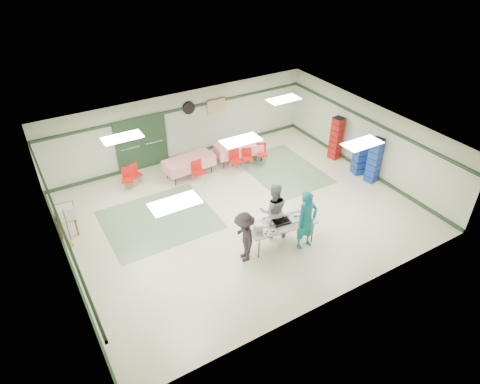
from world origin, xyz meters
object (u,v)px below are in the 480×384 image
crate_stack_red (336,138)px  printer_table (65,213)px  chair_b (235,158)px  chair_d (198,169)px  chair_a (247,156)px  chair_loose_b (128,176)px  office_printer (66,212)px  crate_stack_blue_b (374,161)px  serving_table (282,224)px  broom (67,226)px  volunteer_teal (307,220)px  chair_c (261,151)px  volunteer_grey (273,210)px  dining_table_b (189,162)px  dining_table_a (240,148)px  volunteer_dark (244,237)px  chair_loose_a (134,173)px  crate_stack_blue_a (360,157)px

crate_stack_red → printer_table: crate_stack_red is taller
chair_b → chair_d: 1.58m
chair_a → chair_loose_b: chair_loose_b is taller
office_printer → crate_stack_blue_b: bearing=-8.2°
serving_table → broom: 6.33m
volunteer_teal → broom: bearing=147.6°
chair_b → chair_c: bearing=2.5°
chair_b → office_printer: office_printer is taller
volunteer_grey → dining_table_b: bearing=-55.5°
chair_c → printer_table: chair_c is taller
dining_table_a → crate_stack_blue_b: bearing=-39.8°
volunteer_dark → crate_stack_red: bearing=132.2°
chair_c → crate_stack_blue_b: bearing=-28.1°
crate_stack_blue_b → chair_loose_b: bearing=152.8°
serving_table → volunteer_teal: 0.75m
volunteer_teal → chair_loose_a: 6.72m
dining_table_a → chair_loose_a: 4.19m
chair_d → office_printer: office_printer is taller
serving_table → dining_table_b: bearing=105.2°
printer_table → broom: (-0.08, -0.74, 0.04)m
chair_c → chair_d: 2.77m
dining_table_b → crate_stack_blue_b: 6.78m
dining_table_a → office_printer: (-6.88, -1.43, 0.37)m
dining_table_a → volunteer_dark: bearing=-111.3°
dining_table_b → crate_stack_red: (5.62, -1.72, 0.31)m
volunteer_teal → chair_d: size_ratio=2.17×
volunteer_dark → chair_a: (2.78, 4.40, -0.31)m
office_printer → chair_c: bearing=11.1°
chair_a → printer_table: size_ratio=0.83×
chair_d → chair_loose_a: (-2.04, 1.04, -0.05)m
chair_a → crate_stack_red: crate_stack_red is taller
dining_table_a → dining_table_b: size_ratio=1.04×
serving_table → chair_loose_b: bearing=126.7°
volunteer_grey → chair_loose_a: bearing=-36.3°
chair_c → chair_loose_b: bearing=-168.4°
office_printer → crate_stack_blue_a: bearing=-4.6°
volunteer_grey → chair_loose_a: volunteer_grey is taller
dining_table_b → chair_a: bearing=-20.0°
chair_loose_b → chair_d: bearing=3.1°
chair_c → chair_d: bearing=-159.2°
volunteer_grey → chair_c: size_ratio=2.15×
volunteer_dark → crate_stack_red: crate_stack_red is taller
crate_stack_blue_b → broom: crate_stack_blue_b is taller
chair_d → crate_stack_blue_b: crate_stack_blue_b is taller
crate_stack_red → office_printer: bearing=178.4°
chair_d → chair_loose_b: chair_d is taller
chair_loose_b → crate_stack_blue_a: crate_stack_blue_a is taller
dining_table_b → chair_loose_b: size_ratio=2.26×
chair_c → crate_stack_blue_a: crate_stack_blue_a is taller
chair_c → chair_loose_b: size_ratio=0.98×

